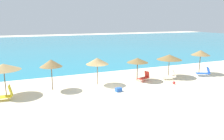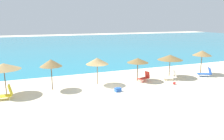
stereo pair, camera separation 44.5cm
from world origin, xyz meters
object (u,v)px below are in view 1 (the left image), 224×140
cooler_box (119,90)px  lounge_chair_0 (204,72)px  beach_umbrella_4 (138,60)px  beach_umbrella_5 (169,57)px  beach_umbrella_6 (201,53)px  beach_ball (174,83)px  beach_umbrella_1 (3,67)px  lounge_chair_1 (5,95)px  beach_umbrella_3 (97,61)px  lounge_chair_3 (170,76)px  lounge_chair_2 (144,77)px  beach_umbrella_2 (51,63)px

cooler_box → lounge_chair_0: bearing=6.6°
beach_umbrella_4 → beach_umbrella_5: beach_umbrella_5 is taller
beach_umbrella_6 → lounge_chair_0: size_ratio=1.72×
beach_ball → beach_umbrella_5: bearing=63.8°
beach_umbrella_1 → lounge_chair_1: beach_umbrella_1 is taller
beach_umbrella_3 → lounge_chair_3: 7.86m
lounge_chair_0 → cooler_box: bearing=123.0°
beach_ball → beach_umbrella_1: bearing=169.3°
lounge_chair_0 → lounge_chair_1: size_ratio=1.04×
beach_umbrella_1 → beach_umbrella_6: size_ratio=1.00×
beach_umbrella_3 → beach_umbrella_6: 12.27m
beach_umbrella_3 → lounge_chair_2: size_ratio=1.91×
lounge_chair_2 → beach_umbrella_4: bearing=29.6°
beach_umbrella_1 → lounge_chair_2: (12.69, -0.77, -1.94)m
beach_umbrella_4 → lounge_chair_3: bearing=-17.2°
beach_umbrella_3 → lounge_chair_2: (4.75, -0.70, -1.86)m
beach_umbrella_5 → beach_umbrella_6: size_ratio=0.99×
beach_umbrella_6 → lounge_chair_2: 7.79m
beach_umbrella_1 → beach_umbrella_5: 16.04m
beach_umbrella_6 → lounge_chair_0: (-0.33, -1.11, -2.02)m
beach_umbrella_1 → lounge_chair_3: bearing=-4.7°
cooler_box → beach_umbrella_3: bearing=109.5°
beach_umbrella_1 → beach_umbrella_2: bearing=-1.5°
beach_umbrella_5 → lounge_chair_0: bearing=-18.5°
lounge_chair_0 → beach_ball: 5.26m
beach_umbrella_6 → beach_ball: (-5.43, -2.38, -2.27)m
beach_umbrella_6 → cooler_box: (-11.30, -2.39, -2.25)m
beach_umbrella_2 → cooler_box: bearing=-27.5°
beach_umbrella_3 → beach_umbrella_4: 4.21m
beach_umbrella_4 → lounge_chair_1: size_ratio=1.54×
lounge_chair_0 → beach_umbrella_3: bearing=109.4°
beach_umbrella_3 → beach_umbrella_5: bearing=-1.2°
beach_umbrella_3 → lounge_chair_1: size_ratio=1.71×
beach_umbrella_6 → lounge_chair_2: beach_umbrella_6 is taller
beach_umbrella_1 → beach_ball: size_ratio=9.57×
beach_umbrella_1 → cooler_box: bearing=-17.5°
beach_ball → cooler_box: 5.88m
lounge_chair_1 → cooler_box: (8.91, -1.49, -0.27)m
beach_umbrella_4 → beach_ball: 4.15m
beach_umbrella_4 → beach_umbrella_6: beach_umbrella_6 is taller
beach_umbrella_3 → beach_umbrella_5: size_ratio=0.97×
beach_umbrella_1 → beach_ball: bearing=-10.7°
beach_umbrella_4 → beach_ball: beach_umbrella_4 is taller
beach_ball → lounge_chair_2: bearing=135.9°
beach_umbrella_1 → beach_umbrella_4: beach_umbrella_1 is taller
beach_umbrella_5 → lounge_chair_1: size_ratio=1.76×
lounge_chair_1 → lounge_chair_2: lounge_chair_1 is taller
lounge_chair_0 → lounge_chair_3: lounge_chair_0 is taller
lounge_chair_1 → lounge_chair_2: 12.71m
beach_umbrella_4 → beach_umbrella_6: (8.06, -0.17, 0.32)m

